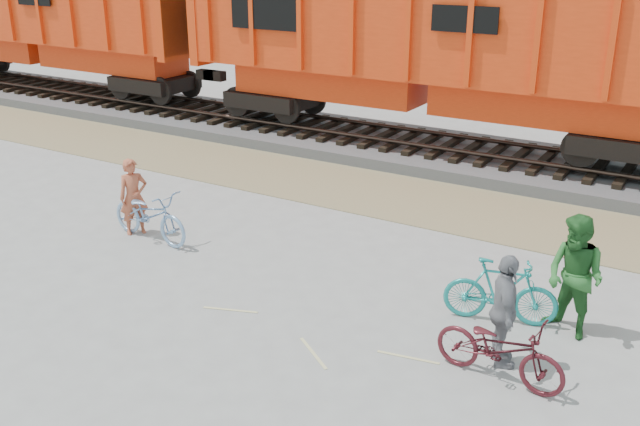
% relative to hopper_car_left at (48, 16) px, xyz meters
% --- Properties ---
extents(ground, '(120.00, 120.00, 0.00)m').
position_rel_hopper_car_left_xyz_m(ground, '(16.87, -9.00, -3.01)').
color(ground, '#9E9E99').
rests_on(ground, ground).
extents(gravel_strip, '(120.00, 3.00, 0.02)m').
position_rel_hopper_car_left_xyz_m(gravel_strip, '(16.87, -3.50, -3.00)').
color(gravel_strip, '#92815A').
rests_on(gravel_strip, ground).
extents(ballast_bed, '(120.00, 4.00, 0.30)m').
position_rel_hopper_car_left_xyz_m(ballast_bed, '(16.87, 0.00, -2.86)').
color(ballast_bed, slate).
rests_on(ballast_bed, ground).
extents(track, '(120.00, 2.60, 0.24)m').
position_rel_hopper_car_left_xyz_m(track, '(16.87, 0.00, -2.53)').
color(track, black).
rests_on(track, ballast_bed).
extents(hopper_car_left, '(14.00, 3.13, 4.65)m').
position_rel_hopper_car_left_xyz_m(hopper_car_left, '(0.00, 0.00, 0.00)').
color(hopper_car_left, black).
rests_on(hopper_car_left, track).
extents(hopper_car_center, '(14.00, 3.13, 4.65)m').
position_rel_hopper_car_left_xyz_m(hopper_car_center, '(15.00, 0.00, 0.00)').
color(hopper_car_center, black).
rests_on(hopper_car_center, track).
extents(bicycle_blue, '(2.02, 0.85, 1.03)m').
position_rel_hopper_car_left_xyz_m(bicycle_blue, '(12.76, -8.31, -2.49)').
color(bicycle_blue, '#84ABD7').
rests_on(bicycle_blue, ground).
extents(bicycle_teal, '(1.78, 0.92, 1.03)m').
position_rel_hopper_car_left_xyz_m(bicycle_teal, '(19.62, -7.94, -2.49)').
color(bicycle_teal, teal).
rests_on(bicycle_teal, ground).
extents(bicycle_maroon, '(1.83, 0.77, 0.94)m').
position_rel_hopper_car_left_xyz_m(bicycle_maroon, '(20.11, -9.47, -2.54)').
color(bicycle_maroon, '#4C161D').
rests_on(bicycle_maroon, ground).
extents(person_solo, '(0.62, 0.67, 1.54)m').
position_rel_hopper_car_left_xyz_m(person_solo, '(12.26, -8.21, -2.24)').
color(person_solo, '#B35638').
rests_on(person_solo, ground).
extents(person_man, '(1.12, 1.03, 1.86)m').
position_rel_hopper_car_left_xyz_m(person_man, '(20.62, -7.74, -2.08)').
color(person_man, '#29672A').
rests_on(person_man, ground).
extents(person_woman, '(0.77, 1.03, 1.63)m').
position_rel_hopper_car_left_xyz_m(person_woman, '(20.01, -9.07, -2.19)').
color(person_woman, gray).
rests_on(person_woman, ground).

